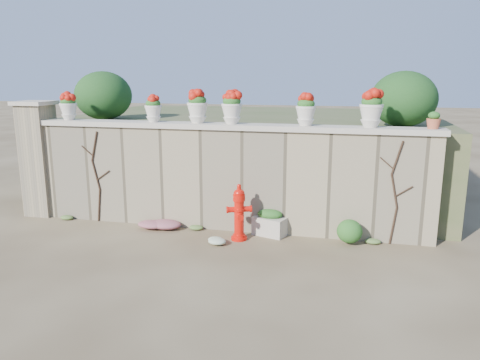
% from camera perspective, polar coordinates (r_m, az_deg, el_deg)
% --- Properties ---
extents(ground, '(80.00, 80.00, 0.00)m').
position_cam_1_polar(ground, '(7.93, -5.40, -9.77)').
color(ground, '#4D3C26').
rests_on(ground, ground).
extents(stone_wall, '(8.00, 0.40, 2.00)m').
position_cam_1_polar(stone_wall, '(9.27, -1.98, 0.11)').
color(stone_wall, gray).
rests_on(stone_wall, ground).
extents(wall_cap, '(8.10, 0.52, 0.10)m').
position_cam_1_polar(wall_cap, '(9.10, -2.03, 6.57)').
color(wall_cap, beige).
rests_on(wall_cap, stone_wall).
extents(gate_pillar, '(0.72, 0.72, 2.48)m').
position_cam_1_polar(gate_pillar, '(11.05, -23.25, 2.49)').
color(gate_pillar, gray).
rests_on(gate_pillar, ground).
extents(raised_fill, '(9.00, 6.00, 2.00)m').
position_cam_1_polar(raised_fill, '(12.33, 1.95, 3.28)').
color(raised_fill, '#384C23').
rests_on(raised_fill, ground).
extents(back_shrub_left, '(1.30, 1.30, 1.10)m').
position_cam_1_polar(back_shrub_left, '(11.41, -16.32, 9.85)').
color(back_shrub_left, '#143814').
rests_on(back_shrub_left, raised_fill).
extents(back_shrub_right, '(1.30, 1.30, 1.10)m').
position_cam_1_polar(back_shrub_right, '(9.99, 19.34, 9.30)').
color(back_shrub_right, '#143814').
rests_on(back_shrub_right, raised_fill).
extents(vine_left, '(0.60, 0.04, 1.91)m').
position_cam_1_polar(vine_left, '(10.11, -17.09, 0.55)').
color(vine_left, black).
rests_on(vine_left, ground).
extents(vine_right, '(0.60, 0.04, 1.91)m').
position_cam_1_polar(vine_right, '(8.79, 18.38, -1.33)').
color(vine_right, black).
rests_on(vine_right, ground).
extents(fire_hydrant, '(0.46, 0.33, 1.06)m').
position_cam_1_polar(fire_hydrant, '(8.69, -0.11, -3.95)').
color(fire_hydrant, red).
rests_on(fire_hydrant, ground).
extents(planter_box, '(0.70, 0.53, 0.51)m').
position_cam_1_polar(planter_box, '(9.04, 3.66, -5.28)').
color(planter_box, beige).
rests_on(planter_box, ground).
extents(green_shrub, '(0.62, 0.56, 0.59)m').
position_cam_1_polar(green_shrub, '(8.73, 12.91, -5.85)').
color(green_shrub, '#1E5119').
rests_on(green_shrub, ground).
extents(magenta_clump, '(0.86, 0.57, 0.23)m').
position_cam_1_polar(magenta_clump, '(9.52, -9.83, -5.27)').
color(magenta_clump, '#CC2877').
rests_on(magenta_clump, ground).
extents(white_flowers, '(0.46, 0.37, 0.17)m').
position_cam_1_polar(white_flowers, '(8.58, -2.69, -7.34)').
color(white_flowers, white).
rests_on(white_flowers, ground).
extents(urn_pot_0, '(0.35, 0.35, 0.56)m').
position_cam_1_polar(urn_pot_0, '(10.47, -20.20, 8.40)').
color(urn_pot_0, beige).
rests_on(urn_pot_0, wall_cap).
extents(urn_pot_1, '(0.34, 0.34, 0.53)m').
position_cam_1_polar(urn_pot_1, '(9.56, -10.53, 8.54)').
color(urn_pot_1, beige).
rests_on(urn_pot_1, wall_cap).
extents(urn_pot_2, '(0.41, 0.41, 0.64)m').
position_cam_1_polar(urn_pot_2, '(9.22, -5.20, 8.88)').
color(urn_pot_2, beige).
rests_on(urn_pot_2, wall_cap).
extents(urn_pot_3, '(0.40, 0.40, 0.62)m').
position_cam_1_polar(urn_pot_3, '(9.03, -1.01, 8.80)').
color(urn_pot_3, beige).
rests_on(urn_pot_3, wall_cap).
extents(urn_pot_4, '(0.37, 0.37, 0.58)m').
position_cam_1_polar(urn_pot_4, '(8.79, 8.03, 8.45)').
color(urn_pot_4, beige).
rests_on(urn_pot_4, wall_cap).
extents(urn_pot_5, '(0.42, 0.42, 0.66)m').
position_cam_1_polar(urn_pot_5, '(8.75, 15.72, 8.33)').
color(urn_pot_5, beige).
rests_on(urn_pot_5, wall_cap).
extents(terracotta_pot, '(0.24, 0.24, 0.29)m').
position_cam_1_polar(terracotta_pot, '(8.87, 22.53, 6.65)').
color(terracotta_pot, '#B45637').
rests_on(terracotta_pot, wall_cap).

